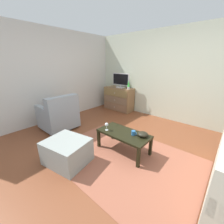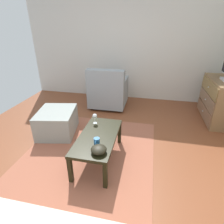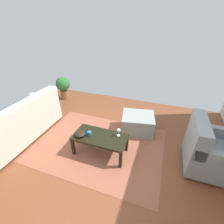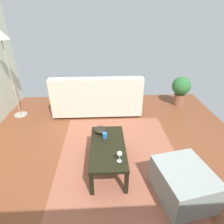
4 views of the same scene
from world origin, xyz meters
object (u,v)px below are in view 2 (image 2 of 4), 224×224
dresser (219,100)px  bowl_decorative (99,149)px  coffee_table (98,139)px  armchair (108,91)px  mug (97,141)px  wine_glass (95,116)px  ottoman (57,122)px

dresser → bowl_decorative: size_ratio=5.72×
dresser → coffee_table: (1.69, -1.98, -0.06)m
armchair → mug: bearing=9.3°
wine_glass → armchair: 1.56m
mug → armchair: armchair is taller
mug → ottoman: (-0.73, -0.95, -0.23)m
mug → armchair: size_ratio=0.12×
coffee_table → bowl_decorative: bearing=17.8°
dresser → mug: size_ratio=9.45×
coffee_table → ottoman: ottoman is taller
wine_glass → dresser: bearing=123.0°
dresser → armchair: 2.28m
bowl_decorative → ottoman: bowl_decorative is taller
armchair → bowl_decorative: bearing=10.4°
coffee_table → armchair: (-1.86, -0.30, 0.02)m
wine_glass → ottoman: 0.86m
coffee_table → bowl_decorative: size_ratio=5.32×
mug → coffee_table: bearing=-168.0°
coffee_table → wine_glass: wine_glass is taller
dresser → armchair: size_ratio=1.17×
dresser → ottoman: 3.11m
wine_glass → mug: (0.51, 0.18, -0.07)m
bowl_decorative → ottoman: size_ratio=0.27×
ottoman → dresser: bearing=111.7°
armchair → wine_glass: bearing=5.8°
armchair → ottoman: (1.33, -0.61, -0.16)m
wine_glass → coffee_table: bearing=23.4°
dresser → coffee_table: bearing=-49.5°
dresser → coffee_table: size_ratio=1.08×
coffee_table → bowl_decorative: bowl_decorative is taller
coffee_table → mug: size_ratio=8.78×
coffee_table → mug: 0.22m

